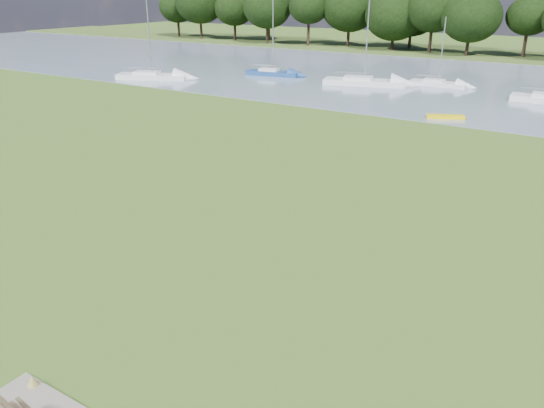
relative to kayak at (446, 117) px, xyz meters
The scene contains 8 objects.
ground 24.01m from the kayak, 88.14° to the right, with size 220.00×220.00×0.00m, color olive.
river 18.02m from the kayak, 87.52° to the left, with size 220.00×40.00×0.10m, color slate.
far_bank 48.01m from the kayak, 89.07° to the left, with size 220.00×20.00×0.40m, color #4C6626.
kayak is the anchor object (origin of this frame).
sailboat_0 33.79m from the kayak, behind, with size 8.27×5.38×9.48m.
sailboat_2 26.08m from the kayak, 154.07° to the left, with size 6.58×2.85×8.85m.
sailboat_3 15.62m from the kayak, 108.28° to the left, with size 5.96×1.76×6.94m.
sailboat_6 16.25m from the kayak, 136.61° to the left, with size 8.94×4.69×10.74m.
Camera 1 is at (9.66, -18.60, 9.73)m, focal length 35.00 mm.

